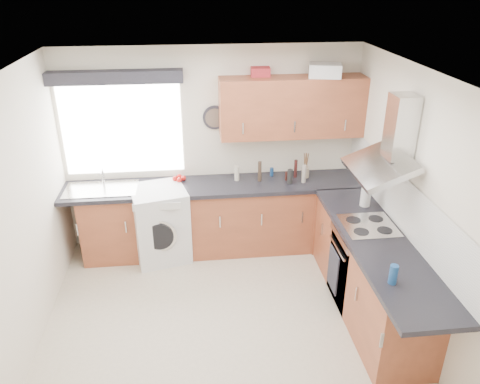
{
  "coord_description": "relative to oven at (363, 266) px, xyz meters",
  "views": [
    {
      "loc": [
        -0.25,
        -3.65,
        3.26
      ],
      "look_at": [
        0.25,
        0.85,
        1.1
      ],
      "focal_mm": 35.0,
      "sensor_mm": 36.0,
      "label": 1
    }
  ],
  "objects": [
    {
      "name": "ground_plane",
      "position": [
        -1.5,
        -0.3,
        -0.42
      ],
      "size": [
        3.6,
        3.6,
        0.0
      ],
      "primitive_type": "plane",
      "color": "beige"
    },
    {
      "name": "ceiling",
      "position": [
        -1.5,
        -0.3,
        2.08
      ],
      "size": [
        3.6,
        3.6,
        0.02
      ],
      "primitive_type": "cube",
      "color": "white",
      "rests_on": "wall_back"
    },
    {
      "name": "wall_back",
      "position": [
        -1.5,
        1.5,
        0.82
      ],
      "size": [
        3.6,
        0.02,
        2.5
      ],
      "primitive_type": "cube",
      "color": "silver",
      "rests_on": "ground_plane"
    },
    {
      "name": "wall_front",
      "position": [
        -1.5,
        -2.1,
        0.82
      ],
      "size": [
        3.6,
        0.02,
        2.5
      ],
      "primitive_type": "cube",
      "color": "silver",
      "rests_on": "ground_plane"
    },
    {
      "name": "wall_left",
      "position": [
        -3.3,
        -0.3,
        0.82
      ],
      "size": [
        0.02,
        3.6,
        2.5
      ],
      "primitive_type": "cube",
      "color": "silver",
      "rests_on": "ground_plane"
    },
    {
      "name": "wall_right",
      "position": [
        0.3,
        -0.3,
        0.82
      ],
      "size": [
        0.02,
        3.6,
        2.5
      ],
      "primitive_type": "cube",
      "color": "silver",
      "rests_on": "ground_plane"
    },
    {
      "name": "window",
      "position": [
        -2.55,
        1.49,
        1.12
      ],
      "size": [
        1.4,
        0.02,
        1.1
      ],
      "primitive_type": "cube",
      "color": "silver",
      "rests_on": "wall_back"
    },
    {
      "name": "window_blind",
      "position": [
        -2.55,
        1.4,
        1.76
      ],
      "size": [
        1.5,
        0.18,
        0.14
      ],
      "primitive_type": "cube",
      "color": "#222129",
      "rests_on": "wall_back"
    },
    {
      "name": "splashback",
      "position": [
        0.29,
        0.0,
        0.75
      ],
      "size": [
        0.01,
        3.0,
        0.54
      ],
      "primitive_type": "cube",
      "color": "white",
      "rests_on": "wall_right"
    },
    {
      "name": "base_cab_back",
      "position": [
        -1.6,
        1.21,
        0.01
      ],
      "size": [
        3.0,
        0.58,
        0.86
      ],
      "primitive_type": "cube",
      "color": "brown",
      "rests_on": "ground_plane"
    },
    {
      "name": "base_cab_corner",
      "position": [
        0.0,
        1.2,
        0.01
      ],
      "size": [
        0.6,
        0.6,
        0.86
      ],
      "primitive_type": "cube",
      "color": "brown",
      "rests_on": "ground_plane"
    },
    {
      "name": "base_cab_right",
      "position": [
        0.01,
        -0.15,
        0.01
      ],
      "size": [
        0.58,
        2.1,
        0.86
      ],
      "primitive_type": "cube",
      "color": "brown",
      "rests_on": "ground_plane"
    },
    {
      "name": "worktop_back",
      "position": [
        -1.5,
        1.2,
        0.46
      ],
      "size": [
        3.6,
        0.62,
        0.05
      ],
      "primitive_type": "cube",
      "color": "black",
      "rests_on": "base_cab_back"
    },
    {
      "name": "worktop_right",
      "position": [
        0.0,
        -0.3,
        0.46
      ],
      "size": [
        0.62,
        2.42,
        0.05
      ],
      "primitive_type": "cube",
      "color": "black",
      "rests_on": "base_cab_right"
    },
    {
      "name": "sink",
      "position": [
        -2.83,
        1.2,
        0.52
      ],
      "size": [
        0.84,
        0.46,
        0.1
      ],
      "primitive_type": null,
      "color": "silver",
      "rests_on": "worktop_back"
    },
    {
      "name": "oven",
      "position": [
        0.0,
        0.0,
        0.0
      ],
      "size": [
        0.56,
        0.58,
        0.85
      ],
      "primitive_type": "cube",
      "color": "black",
      "rests_on": "ground_plane"
    },
    {
      "name": "hob_plate",
      "position": [
        0.0,
        0.0,
        0.49
      ],
      "size": [
        0.52,
        0.52,
        0.01
      ],
      "primitive_type": "cube",
      "color": "silver",
      "rests_on": "worktop_right"
    },
    {
      "name": "extractor_hood",
      "position": [
        0.1,
        -0.0,
        1.34
      ],
      "size": [
        0.52,
        0.78,
        0.66
      ],
      "primitive_type": null,
      "color": "silver",
      "rests_on": "wall_right"
    },
    {
      "name": "upper_cabinets",
      "position": [
        -0.55,
        1.32,
        1.38
      ],
      "size": [
        1.7,
        0.35,
        0.7
      ],
      "primitive_type": "cube",
      "color": "brown",
      "rests_on": "wall_back"
    },
    {
      "name": "washing_machine",
      "position": [
        -2.17,
        1.1,
        0.03
      ],
      "size": [
        0.75,
        0.73,
        0.92
      ],
      "primitive_type": "cube",
      "rotation": [
        0.0,
        0.0,
        0.23
      ],
      "color": "silver",
      "rests_on": "ground_plane"
    },
    {
      "name": "wall_clock",
      "position": [
        -1.45,
        1.46,
        1.23
      ],
      "size": [
        0.29,
        0.04,
        0.29
      ],
      "primitive_type": "cylinder",
      "rotation": [
        1.57,
        0.0,
        0.0
      ],
      "color": "#222129",
      "rests_on": "wall_back"
    },
    {
      "name": "casserole",
      "position": [
        -0.2,
        1.28,
        1.8
      ],
      "size": [
        0.41,
        0.34,
        0.15
      ],
      "primitive_type": "cube",
      "rotation": [
        0.0,
        0.0,
        -0.24
      ],
      "color": "silver",
      "rests_on": "upper_cabinets"
    },
    {
      "name": "storage_box",
      "position": [
        -0.92,
        1.42,
        1.77
      ],
      "size": [
        0.23,
        0.2,
        0.1
      ],
      "primitive_type": "cube",
      "rotation": [
        0.0,
        0.0,
        -0.07
      ],
      "color": "#AD262E",
      "rests_on": "upper_cabinets"
    },
    {
      "name": "utensil_pot",
      "position": [
        -0.35,
        1.28,
        0.55
      ],
      "size": [
        0.1,
        0.1,
        0.13
      ],
      "primitive_type": "cylinder",
      "rotation": [
        0.0,
        0.0,
        0.03
      ],
      "color": "tan",
      "rests_on": "worktop_back"
    },
    {
      "name": "kitchen_roll",
      "position": [
        0.12,
        0.45,
        0.6
      ],
      "size": [
        0.12,
        0.12,
        0.24
      ],
      "primitive_type": "cylinder",
      "rotation": [
        0.0,
        0.0,
        0.11
      ],
      "color": "silver",
      "rests_on": "worktop_right"
    },
    {
      "name": "tomato_cluster",
      "position": [
        -1.91,
        1.35,
        0.52
      ],
      "size": [
        0.17,
        0.17,
        0.06
      ],
      "primitive_type": null,
      "rotation": [
        0.0,
        0.0,
        -0.21
      ],
      "color": "red",
      "rests_on": "worktop_back"
    },
    {
      "name": "jar_0",
      "position": [
        -1.21,
        1.29,
        0.58
      ],
      "size": [
        0.06,
        0.06,
        0.19
      ],
      "primitive_type": "cylinder",
      "color": "#B6AC9B",
      "rests_on": "worktop_back"
    },
    {
      "name": "jar_1",
      "position": [
        -0.58,
        1.12,
        0.58
      ],
      "size": [
        0.06,
        0.06,
        0.18
      ],
      "primitive_type": "cylinder",
      "color": "black",
      "rests_on": "worktop_back"
    },
    {
      "name": "jar_2",
      "position": [
        -0.41,
        1.13,
        0.6
      ],
      "size": [
        0.05,
        0.05,
        0.22
      ],
      "primitive_type": "cylinder",
      "color": "#A09388",
      "rests_on": "worktop_back"
    },
    {
      "name": "jar_3",
      "position": [
        -0.93,
        1.24,
        0.61
      ],
      "size": [
        0.04,
        0.04,
        0.25
      ],
      "primitive_type": "cylinder",
      "color": "#392A1F",
      "rests_on": "worktop_back"
    },
    {
      "name": "jar_4",
      "position": [
        -0.6,
        1.23,
        0.54
      ],
      "size": [
        0.04,
        0.04,
        0.11
      ],
      "primitive_type": "cylinder",
      "color": "#341612",
      "rests_on": "worktop_back"
    },
    {
      "name": "jar_5",
      "position": [
        -0.76,
        1.38,
        0.54
      ],
      "size": [
        0.05,
        0.05,
        0.1
      ],
      "primitive_type": "cylinder",
      "color": "navy",
      "rests_on": "worktop_back"
    },
    {
      "name": "jar_6",
      "position": [
        -0.47,
        1.3,
        0.6
      ],
      "size": [
        0.04,
        0.04,
        0.23
      ],
      "primitive_type": "cylinder",
      "color": "#391514",
      "rests_on": "worktop_back"
    },
    {
      "name": "bottle_0",
      "position": [
        -0.15,
        -0.94,
        0.57
      ],
      "size": [
        0.07,
        0.07,
        0.17
      ],
      "primitive_type": "cylinder",
      "color": "navy",
      "rests_on": "worktop_right"
    }
  ]
}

